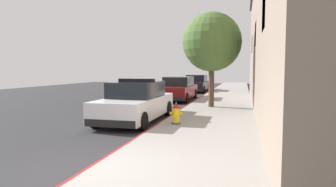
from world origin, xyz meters
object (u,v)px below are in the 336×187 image
(fire_hydrant, at_px, (176,114))
(street_tree, at_px, (212,42))
(police_cruiser, at_px, (136,102))
(parked_car_dark_far, at_px, (197,84))
(parked_car_silver_ahead, at_px, (178,89))

(fire_hydrant, bearing_deg, street_tree, 82.62)
(police_cruiser, height_order, parked_car_dark_far, police_cruiser)
(police_cruiser, distance_m, street_tree, 5.52)
(parked_car_dark_far, bearing_deg, parked_car_silver_ahead, -90.30)
(parked_car_silver_ahead, height_order, street_tree, street_tree)
(fire_hydrant, distance_m, street_tree, 5.96)
(police_cruiser, xyz_separation_m, fire_hydrant, (1.85, -1.04, -0.25))
(parked_car_dark_far, xyz_separation_m, street_tree, (2.60, -12.02, 2.68))
(parked_car_dark_far, height_order, street_tree, street_tree)
(parked_car_silver_ahead, bearing_deg, police_cruiser, -89.17)
(parked_car_dark_far, relative_size, street_tree, 1.02)
(parked_car_silver_ahead, xyz_separation_m, street_tree, (2.64, -4.27, 2.68))
(street_tree, bearing_deg, police_cruiser, -121.52)
(parked_car_dark_far, bearing_deg, fire_hydrant, -83.57)
(parked_car_silver_ahead, height_order, fire_hydrant, parked_car_silver_ahead)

